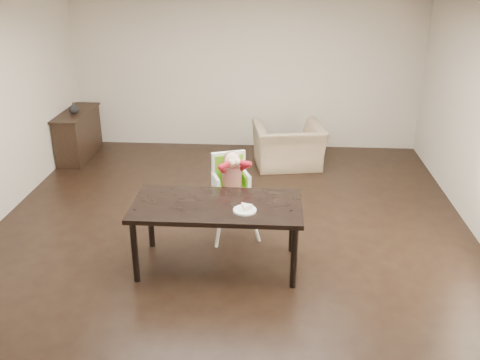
% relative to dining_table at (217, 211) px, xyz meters
% --- Properties ---
extents(ground, '(7.00, 7.00, 0.00)m').
position_rel_dining_table_xyz_m(ground, '(0.07, 0.60, -0.67)').
color(ground, black).
rests_on(ground, ground).
extents(room_walls, '(6.02, 7.02, 2.71)m').
position_rel_dining_table_xyz_m(room_walls, '(0.07, 0.60, 1.18)').
color(room_walls, beige).
rests_on(room_walls, ground).
extents(dining_table, '(1.80, 0.90, 0.75)m').
position_rel_dining_table_xyz_m(dining_table, '(0.00, 0.00, 0.00)').
color(dining_table, black).
rests_on(dining_table, ground).
extents(high_chair, '(0.57, 0.57, 1.08)m').
position_rel_dining_table_xyz_m(high_chair, '(0.09, 0.75, 0.09)').
color(high_chair, white).
rests_on(high_chair, ground).
extents(plate, '(0.31, 0.31, 0.07)m').
position_rel_dining_table_xyz_m(plate, '(0.31, -0.15, 0.10)').
color(plate, white).
rests_on(plate, dining_table).
extents(armchair, '(1.18, 0.87, 0.94)m').
position_rel_dining_table_xyz_m(armchair, '(0.82, 3.08, -0.20)').
color(armchair, tan).
rests_on(armchair, ground).
extents(sideboard, '(0.44, 1.26, 0.79)m').
position_rel_dining_table_xyz_m(sideboard, '(-2.71, 3.30, -0.27)').
color(sideboard, black).
rests_on(sideboard, ground).
extents(vase, '(0.20, 0.21, 0.16)m').
position_rel_dining_table_xyz_m(vase, '(-2.71, 3.24, 0.20)').
color(vase, '#99999E').
rests_on(vase, sideboard).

